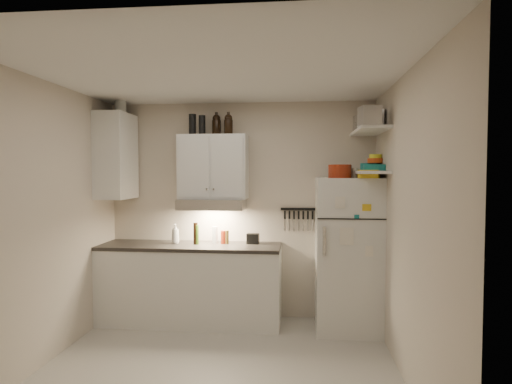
# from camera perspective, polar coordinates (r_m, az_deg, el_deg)

# --- Properties ---
(floor) EXTENTS (3.20, 3.00, 0.02)m
(floor) POSITION_cam_1_polar(r_m,az_deg,el_deg) (4.11, -5.15, -22.88)
(floor) COLOR #B8B3AA
(floor) RESTS_ON ground
(ceiling) EXTENTS (3.20, 3.00, 0.02)m
(ceiling) POSITION_cam_1_polar(r_m,az_deg,el_deg) (3.81, -5.31, 15.53)
(ceiling) COLOR white
(ceiling) RESTS_ON ground
(back_wall) EXTENTS (3.20, 0.02, 2.60)m
(back_wall) POSITION_cam_1_polar(r_m,az_deg,el_deg) (5.22, -2.06, -2.42)
(back_wall) COLOR beige
(back_wall) RESTS_ON ground
(left_wall) EXTENTS (0.02, 3.00, 2.60)m
(left_wall) POSITION_cam_1_polar(r_m,az_deg,el_deg) (4.34, -26.62, -3.72)
(left_wall) COLOR beige
(left_wall) RESTS_ON ground
(right_wall) EXTENTS (0.02, 3.00, 2.60)m
(right_wall) POSITION_cam_1_polar(r_m,az_deg,el_deg) (3.78, 19.58, -4.51)
(right_wall) COLOR beige
(right_wall) RESTS_ON ground
(base_cabinet) EXTENTS (2.10, 0.60, 0.88)m
(base_cabinet) POSITION_cam_1_polar(r_m,az_deg,el_deg) (5.17, -8.71, -12.18)
(base_cabinet) COLOR white
(base_cabinet) RESTS_ON floor
(countertop) EXTENTS (2.10, 0.62, 0.04)m
(countertop) POSITION_cam_1_polar(r_m,az_deg,el_deg) (5.08, -8.74, -7.15)
(countertop) COLOR #2D2926
(countertop) RESTS_ON base_cabinet
(upper_cabinet) EXTENTS (0.80, 0.33, 0.75)m
(upper_cabinet) POSITION_cam_1_polar(r_m,az_deg,el_deg) (5.08, -5.70, 3.35)
(upper_cabinet) COLOR white
(upper_cabinet) RESTS_ON back_wall
(side_cabinet) EXTENTS (0.33, 0.55, 1.00)m
(side_cabinet) POSITION_cam_1_polar(r_m,az_deg,el_deg) (5.30, -18.16, 4.56)
(side_cabinet) COLOR white
(side_cabinet) RESTS_ON left_wall
(range_hood) EXTENTS (0.76, 0.46, 0.12)m
(range_hood) POSITION_cam_1_polar(r_m,az_deg,el_deg) (5.03, -5.82, -1.60)
(range_hood) COLOR silver
(range_hood) RESTS_ON back_wall
(fridge) EXTENTS (0.70, 0.68, 1.70)m
(fridge) POSITION_cam_1_polar(r_m,az_deg,el_deg) (4.92, 12.11, -8.09)
(fridge) COLOR silver
(fridge) RESTS_ON floor
(shelf_hi) EXTENTS (0.30, 0.95, 0.03)m
(shelf_hi) POSITION_cam_1_polar(r_m,az_deg,el_deg) (4.74, 14.87, 7.87)
(shelf_hi) COLOR white
(shelf_hi) RESTS_ON right_wall
(shelf_lo) EXTENTS (0.30, 0.95, 0.03)m
(shelf_lo) POSITION_cam_1_polar(r_m,az_deg,el_deg) (4.72, 14.81, 2.55)
(shelf_lo) COLOR white
(shelf_lo) RESTS_ON right_wall
(knife_strip) EXTENTS (0.42, 0.02, 0.03)m
(knife_strip) POSITION_cam_1_polar(r_m,az_deg,el_deg) (5.15, 5.66, -2.29)
(knife_strip) COLOR black
(knife_strip) RESTS_ON back_wall
(dutch_oven) EXTENTS (0.27, 0.27, 0.14)m
(dutch_oven) POSITION_cam_1_polar(r_m,az_deg,el_deg) (4.67, 11.11, 2.73)
(dutch_oven) COLOR maroon
(dutch_oven) RESTS_ON fridge
(book_stack) EXTENTS (0.26, 0.30, 0.09)m
(book_stack) POSITION_cam_1_polar(r_m,az_deg,el_deg) (4.61, 14.87, 2.33)
(book_stack) COLOR gold
(book_stack) RESTS_ON fridge
(spice_jar) EXTENTS (0.08, 0.08, 0.11)m
(spice_jar) POSITION_cam_1_polar(r_m,az_deg,el_deg) (4.74, 13.01, 2.49)
(spice_jar) COLOR silver
(spice_jar) RESTS_ON fridge
(stock_pot) EXTENTS (0.27, 0.27, 0.19)m
(stock_pot) POSITION_cam_1_polar(r_m,az_deg,el_deg) (5.12, 14.27, 8.72)
(stock_pot) COLOR silver
(stock_pot) RESTS_ON shelf_hi
(tin_a) EXTENTS (0.25, 0.24, 0.19)m
(tin_a) POSITION_cam_1_polar(r_m,az_deg,el_deg) (4.72, 15.79, 9.26)
(tin_a) COLOR #AAAAAD
(tin_a) RESTS_ON shelf_hi
(tin_b) EXTENTS (0.21, 0.21, 0.18)m
(tin_b) POSITION_cam_1_polar(r_m,az_deg,el_deg) (4.35, 14.90, 9.77)
(tin_b) COLOR #AAAAAD
(tin_b) RESTS_ON shelf_hi
(bowl_teal) EXTENTS (0.21, 0.21, 0.09)m
(bowl_teal) POSITION_cam_1_polar(r_m,az_deg,el_deg) (4.91, 14.96, 3.22)
(bowl_teal) COLOR #16797B
(bowl_teal) RESTS_ON shelf_lo
(bowl_orange) EXTENTS (0.17, 0.17, 0.05)m
(bowl_orange) POSITION_cam_1_polar(r_m,az_deg,el_deg) (4.83, 15.63, 4.04)
(bowl_orange) COLOR #D84314
(bowl_orange) RESTS_ON bowl_teal
(bowl_yellow) EXTENTS (0.13, 0.13, 0.04)m
(bowl_yellow) POSITION_cam_1_polar(r_m,az_deg,el_deg) (4.83, 15.64, 4.60)
(bowl_yellow) COLOR #EFF72B
(bowl_yellow) RESTS_ON bowl_orange
(plates) EXTENTS (0.34, 0.34, 0.07)m
(plates) POSITION_cam_1_polar(r_m,az_deg,el_deg) (4.70, 15.71, 3.13)
(plates) COLOR #16797B
(plates) RESTS_ON shelf_lo
(growler_a) EXTENTS (0.11, 0.11, 0.25)m
(growler_a) POSITION_cam_1_polar(r_m,az_deg,el_deg) (5.15, -5.29, 8.94)
(growler_a) COLOR black
(growler_a) RESTS_ON upper_cabinet
(growler_b) EXTENTS (0.13, 0.13, 0.24)m
(growler_b) POSITION_cam_1_polar(r_m,az_deg,el_deg) (5.03, -3.70, 9.03)
(growler_b) COLOR black
(growler_b) RESTS_ON upper_cabinet
(thermos_a) EXTENTS (0.08, 0.08, 0.23)m
(thermos_a) POSITION_cam_1_polar(r_m,az_deg,el_deg) (5.09, -7.20, 8.84)
(thermos_a) COLOR black
(thermos_a) RESTS_ON upper_cabinet
(thermos_b) EXTENTS (0.10, 0.10, 0.24)m
(thermos_b) POSITION_cam_1_polar(r_m,az_deg,el_deg) (5.13, -8.47, 8.89)
(thermos_b) COLOR black
(thermos_b) RESTS_ON upper_cabinet
(side_jar) EXTENTS (0.13, 0.13, 0.17)m
(side_jar) POSITION_cam_1_polar(r_m,az_deg,el_deg) (5.36, -17.61, 10.84)
(side_jar) COLOR silver
(side_jar) RESTS_ON side_cabinet
(soap_bottle) EXTENTS (0.12, 0.12, 0.26)m
(soap_bottle) POSITION_cam_1_polar(r_m,az_deg,el_deg) (5.16, -10.70, -5.32)
(soap_bottle) COLOR white
(soap_bottle) RESTS_ON countertop
(pepper_mill) EXTENTS (0.05, 0.05, 0.16)m
(pepper_mill) POSITION_cam_1_polar(r_m,az_deg,el_deg) (5.06, -3.93, -6.02)
(pepper_mill) COLOR brown
(pepper_mill) RESTS_ON countertop
(oil_bottle) EXTENTS (0.05, 0.05, 0.23)m
(oil_bottle) POSITION_cam_1_polar(r_m,az_deg,el_deg) (5.05, -7.87, -5.65)
(oil_bottle) COLOR #385B16
(oil_bottle) RESTS_ON countertop
(vinegar_bottle) EXTENTS (0.05, 0.05, 0.25)m
(vinegar_bottle) POSITION_cam_1_polar(r_m,az_deg,el_deg) (5.06, -8.05, -5.49)
(vinegar_bottle) COLOR black
(vinegar_bottle) RESTS_ON countertop
(clear_bottle) EXTENTS (0.08, 0.08, 0.20)m
(clear_bottle) POSITION_cam_1_polar(r_m,az_deg,el_deg) (5.13, -5.49, -5.69)
(clear_bottle) COLOR silver
(clear_bottle) RESTS_ON countertop
(red_jar) EXTENTS (0.08, 0.08, 0.15)m
(red_jar) POSITION_cam_1_polar(r_m,az_deg,el_deg) (5.08, -4.29, -6.01)
(red_jar) COLOR maroon
(red_jar) RESTS_ON countertop
(caddy) EXTENTS (0.15, 0.11, 0.12)m
(caddy) POSITION_cam_1_polar(r_m,az_deg,el_deg) (5.06, -0.42, -6.24)
(caddy) COLOR black
(caddy) RESTS_ON countertop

